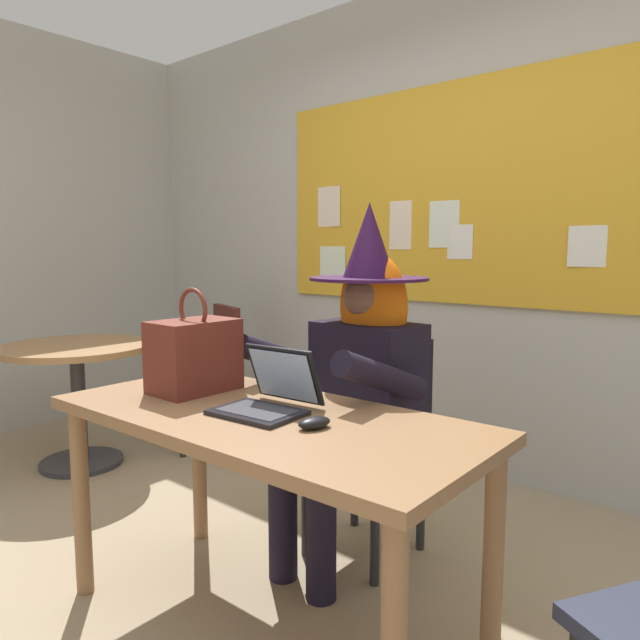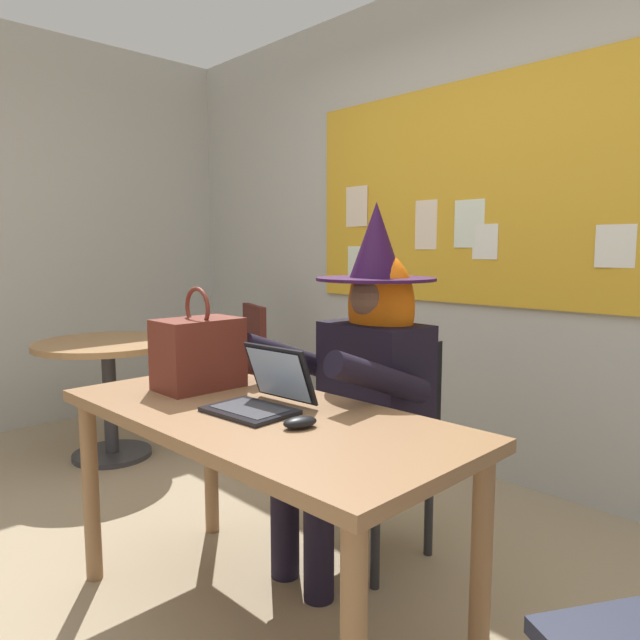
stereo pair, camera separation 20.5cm
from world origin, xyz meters
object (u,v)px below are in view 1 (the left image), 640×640
Objects in this scene: handbag at (194,355)px; chair_spare_by_window at (211,368)px; desk_main at (263,442)px; laptop at (268,397)px; person_costumed at (358,368)px; side_table_round at (77,376)px; computer_mouse at (314,423)px; chair_at_desk at (376,432)px.

handbag is 1.66m from chair_spare_by_window.
laptop is (0.00, 0.02, 0.14)m from desk_main.
person_costumed is 1.87m from side_table_round.
handbag reaches higher than desk_main.
computer_mouse is at bearing 78.34° from chair_spare_by_window.
person_costumed is (-0.05, 0.57, 0.14)m from desk_main.
handbag is at bearing 173.33° from laptop.
chair_spare_by_window is at bearing 70.70° from side_table_round.
desk_main is 1.96m from chair_spare_by_window.
desk_main is 1.92m from side_table_round.
computer_mouse is at bearing 20.44° from chair_at_desk.
handbag is (-0.39, 0.01, 0.09)m from laptop.
laptop is at bearing -174.85° from computer_mouse.
chair_spare_by_window is at bearing 141.95° from laptop.
desk_main is 1.64× the size of chair_at_desk.
desk_main is at bearing -5.24° from handbag.
handbag is 0.43× the size of chair_spare_by_window.
chair_spare_by_window is (-1.57, 0.40, -0.00)m from chair_at_desk.
person_costumed is at bearing 7.19° from side_table_round.
desk_main is 13.98× the size of computer_mouse.
laptop is 2.83× the size of computer_mouse.
laptop is at bearing -9.48° from side_table_round.
person_costumed is 3.78× the size of handbag.
side_table_round is 0.80m from chair_spare_by_window.
handbag is (-0.35, -0.65, 0.37)m from chair_at_desk.
laptop is 1.93m from side_table_round.
person_costumed is at bearing 90.85° from chair_spare_by_window.
chair_spare_by_window is (0.26, 0.76, -0.04)m from side_table_round.
handbag is at bearing -11.40° from side_table_round.
computer_mouse is (0.28, -0.59, -0.03)m from person_costumed.
laptop is 0.24m from computer_mouse.
chair_at_desk is at bearing 10.87° from side_table_round.
laptop is at bearing -2.06° from handbag.
person_costumed reaches higher than side_table_round.
handbag reaches higher than computer_mouse.
desk_main is at bearing -169.50° from computer_mouse.
person_costumed is 1.70× the size of side_table_round.
side_table_round is at bearing -0.00° from chair_spare_by_window.
desk_main is 0.46m from handbag.
computer_mouse is at bearing -4.63° from desk_main.
person_costumed is at bearing 95.07° from desk_main.
chair_at_desk is at bearing 126.74° from computer_mouse.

